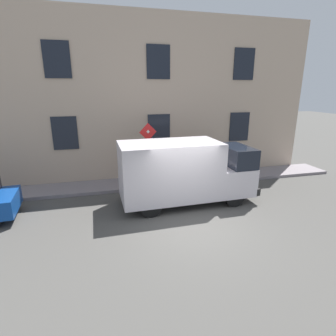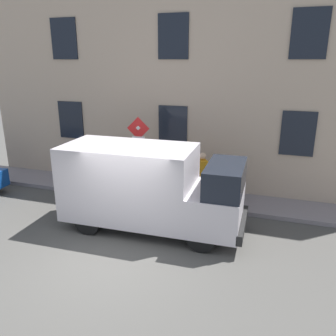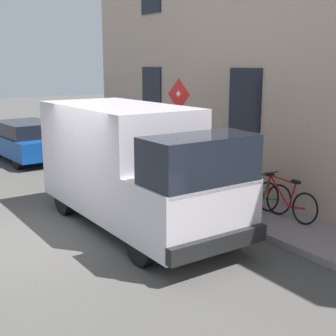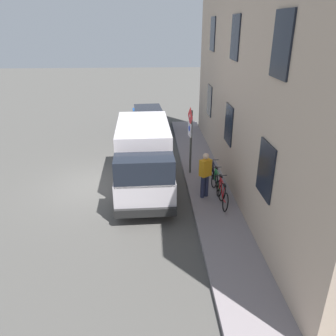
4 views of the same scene
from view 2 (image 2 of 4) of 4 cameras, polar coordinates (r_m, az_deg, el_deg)
ground_plane at (r=9.19m, az=-9.07°, el=-14.41°), size 80.00×80.00×0.00m
sidewalk_slab at (r=12.71m, az=-0.30°, el=-4.41°), size 1.62×17.90×0.14m
building_facade at (r=12.91m, az=1.34°, el=13.45°), size 0.75×15.90×7.79m
sign_post_stacked at (r=11.85m, az=-4.91°, el=3.66°), size 0.18×0.56×2.75m
delivery_van at (r=9.95m, az=-3.27°, el=-3.04°), size 2.13×5.38×2.50m
bicycle_red at (r=12.35m, az=8.66°, el=-3.09°), size 0.46×1.71×0.89m
bicycle_green at (r=12.48m, az=5.27°, el=-2.73°), size 0.46×1.72×0.89m
bicycle_black at (r=12.66m, az=1.95°, el=-2.37°), size 0.46×1.71×0.89m
pedestrian at (r=11.75m, az=5.73°, el=-1.17°), size 0.48×0.44×1.72m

